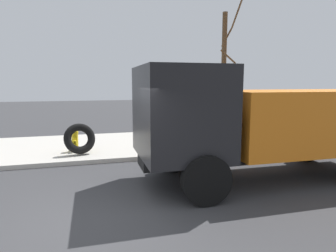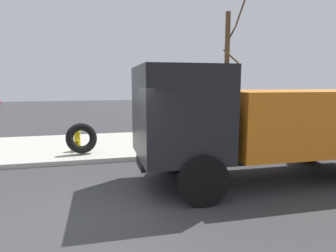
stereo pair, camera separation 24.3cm
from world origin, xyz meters
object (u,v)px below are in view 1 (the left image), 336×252
(fire_hydrant, at_px, (75,139))
(loose_tire, at_px, (80,139))
(dump_truck_orange, at_px, (263,120))
(bare_tree, at_px, (224,75))

(fire_hydrant, xyz_separation_m, loose_tire, (0.18, -0.56, 0.12))
(fire_hydrant, bearing_deg, dump_truck_orange, -40.06)
(loose_tire, height_order, bare_tree, bare_tree)
(loose_tire, bearing_deg, dump_truck_orange, -37.02)
(loose_tire, distance_m, dump_truck_orange, 6.06)
(fire_hydrant, relative_size, loose_tire, 0.75)
(loose_tire, height_order, dump_truck_orange, dump_truck_orange)
(fire_hydrant, relative_size, bare_tree, 0.14)
(dump_truck_orange, height_order, bare_tree, bare_tree)
(loose_tire, relative_size, dump_truck_orange, 0.15)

